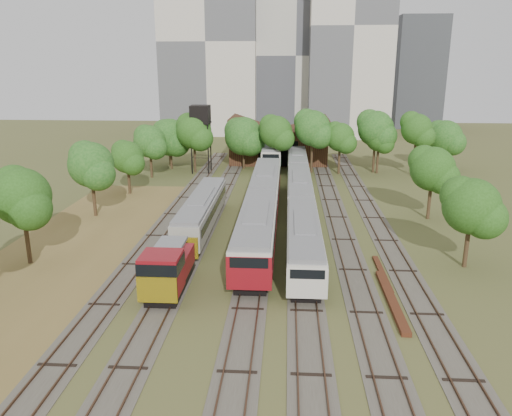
# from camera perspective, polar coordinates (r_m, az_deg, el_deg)

# --- Properties ---
(ground) EXTENTS (240.00, 240.00, 0.00)m
(ground) POSITION_cam_1_polar(r_m,az_deg,el_deg) (31.78, 2.28, -14.29)
(ground) COLOR #475123
(ground) RESTS_ON ground
(dry_grass_patch) EXTENTS (14.00, 60.00, 0.04)m
(dry_grass_patch) POSITION_cam_1_polar(r_m,az_deg,el_deg) (43.07, -22.31, -7.07)
(dry_grass_patch) COLOR brown
(dry_grass_patch) RESTS_ON ground
(tracks) EXTENTS (24.60, 80.00, 0.19)m
(tracks) POSITION_cam_1_polar(r_m,az_deg,el_deg) (54.83, 2.25, -0.93)
(tracks) COLOR #4C473D
(tracks) RESTS_ON ground
(railcar_red_set) EXTENTS (3.22, 34.57, 3.99)m
(railcar_red_set) POSITION_cam_1_polar(r_m,az_deg,el_deg) (51.09, 0.68, 0.22)
(railcar_red_set) COLOR black
(railcar_red_set) RESTS_ON ground
(railcar_green_set) EXTENTS (2.83, 52.07, 3.49)m
(railcar_green_set) POSITION_cam_1_polar(r_m,az_deg,el_deg) (58.74, 4.99, 2.00)
(railcar_green_set) COLOR black
(railcar_green_set) RESTS_ON ground
(railcar_rear) EXTENTS (3.02, 16.08, 3.74)m
(railcar_rear) POSITION_cam_1_polar(r_m,az_deg,el_deg) (83.55, 1.88, 6.36)
(railcar_rear) COLOR black
(railcar_rear) RESTS_ON ground
(shunter_locomotive) EXTENTS (2.77, 8.10, 3.63)m
(shunter_locomotive) POSITION_cam_1_polar(r_m,az_deg,el_deg) (36.96, -10.06, -6.98)
(shunter_locomotive) COLOR black
(shunter_locomotive) RESTS_ON ground
(old_grey_coach) EXTENTS (2.72, 18.00, 3.35)m
(old_grey_coach) POSITION_cam_1_polar(r_m,az_deg,el_deg) (50.68, -6.18, -0.33)
(old_grey_coach) COLOR black
(old_grey_coach) RESTS_ON ground
(water_tower) EXTENTS (2.95, 2.95, 10.22)m
(water_tower) POSITION_cam_1_polar(r_m,az_deg,el_deg) (76.64, -6.39, 10.39)
(water_tower) COLOR black
(water_tower) RESTS_ON ground
(rail_pile_near) EXTENTS (0.64, 9.53, 0.32)m
(rail_pile_near) POSITION_cam_1_polar(r_m,az_deg,el_deg) (36.84, 15.22, -10.11)
(rail_pile_near) COLOR #552A18
(rail_pile_near) RESTS_ON ground
(rail_pile_far) EXTENTS (0.44, 7.11, 0.23)m
(rail_pile_far) POSITION_cam_1_polar(r_m,az_deg,el_deg) (41.10, 14.23, -7.28)
(rail_pile_far) COLOR #552A18
(rail_pile_far) RESTS_ON ground
(maintenance_shed) EXTENTS (16.45, 11.55, 7.58)m
(maintenance_shed) POSITION_cam_1_polar(r_m,az_deg,el_deg) (86.42, 2.62, 7.30)
(maintenance_shed) COLOR #351913
(maintenance_shed) RESTS_ON ground
(tree_band_left) EXTENTS (7.35, 64.82, 8.18)m
(tree_band_left) POSITION_cam_1_polar(r_m,az_deg,el_deg) (56.16, -17.93, 4.19)
(tree_band_left) COLOR #382616
(tree_band_left) RESTS_ON ground
(tree_band_far) EXTENTS (48.63, 9.79, 9.52)m
(tree_band_far) POSITION_cam_1_polar(r_m,az_deg,el_deg) (77.53, 4.30, 8.49)
(tree_band_far) COLOR #382616
(tree_band_far) RESTS_ON ground
(tree_band_right) EXTENTS (5.85, 41.21, 7.83)m
(tree_band_right) POSITION_cam_1_polar(r_m,az_deg,el_deg) (56.41, 18.77, 4.24)
(tree_band_right) COLOR #382616
(tree_band_right) RESTS_ON ground
(tower_left) EXTENTS (22.00, 16.00, 42.00)m
(tower_left) POSITION_cam_1_polar(r_m,az_deg,el_deg) (123.92, -5.21, 18.29)
(tower_left) COLOR beige
(tower_left) RESTS_ON ground
(tower_centre) EXTENTS (20.00, 18.00, 36.00)m
(tower_centre) POSITION_cam_1_polar(r_m,az_deg,el_deg) (127.45, 4.52, 16.89)
(tower_centre) COLOR #BCB7AB
(tower_centre) RESTS_ON ground
(tower_right) EXTENTS (18.00, 16.00, 48.00)m
(tower_right) POSITION_cam_1_polar(r_m,az_deg,el_deg) (120.44, 10.70, 19.59)
(tower_right) COLOR beige
(tower_right) RESTS_ON ground
(tower_far_right) EXTENTS (12.00, 12.00, 28.00)m
(tower_far_right) POSITION_cam_1_polar(r_m,az_deg,el_deg) (141.46, 17.93, 14.49)
(tower_far_right) COLOR #3B3E43
(tower_far_right) RESTS_ON ground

